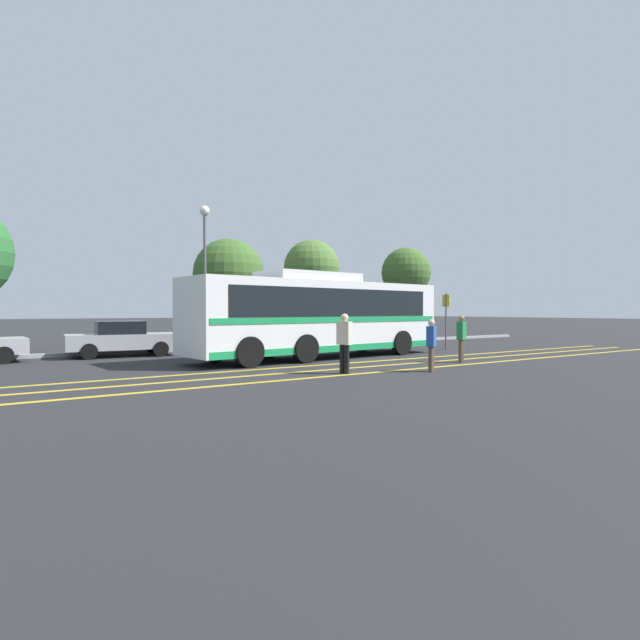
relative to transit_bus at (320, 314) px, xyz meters
The scene contains 15 objects.
ground_plane 2.07m from the transit_bus, behind, with size 220.00×220.00×0.00m, color #262628.
lane_strip_0 2.76m from the transit_bus, 89.64° to the right, with size 0.20×30.79×0.01m, color gold.
lane_strip_1 3.82m from the transit_bus, 89.77° to the right, with size 0.20×30.79×0.01m, color gold.
lane_strip_2 5.00m from the transit_bus, 89.83° to the right, with size 0.20×30.79×0.01m, color gold.
curb_strip 6.07m from the transit_bus, 89.86° to the left, with size 38.79×0.36×0.15m, color #99999E.
transit_bus is the anchor object (origin of this frame).
parked_car_1 7.94m from the transit_bus, 142.61° to the left, with size 4.28×2.12×1.40m.
pedestrian_0 5.32m from the transit_bus, 52.05° to the right, with size 0.47×0.37×1.65m.
pedestrian_1 5.57m from the transit_bus, 85.93° to the right, with size 0.47×0.41×1.56m.
pedestrian_2 4.96m from the transit_bus, 114.61° to the right, with size 0.35×0.47×1.73m.
bus_stop_sign 7.06m from the transit_bus, ahead, with size 0.07×0.40×2.61m.
street_lamp 7.78m from the transit_bus, 107.09° to the left, with size 0.48×0.48×6.81m.
tree_0 14.60m from the transit_bus, 34.05° to the left, with size 3.19×3.19×5.91m.
tree_1 9.26m from the transit_bus, 59.93° to the left, with size 3.17×3.17×5.80m.
tree_2 10.80m from the transit_bus, 86.39° to the left, with size 4.02×4.02×5.91m.
Camera 1 is at (-9.23, -16.13, 1.82)m, focal length 28.00 mm.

